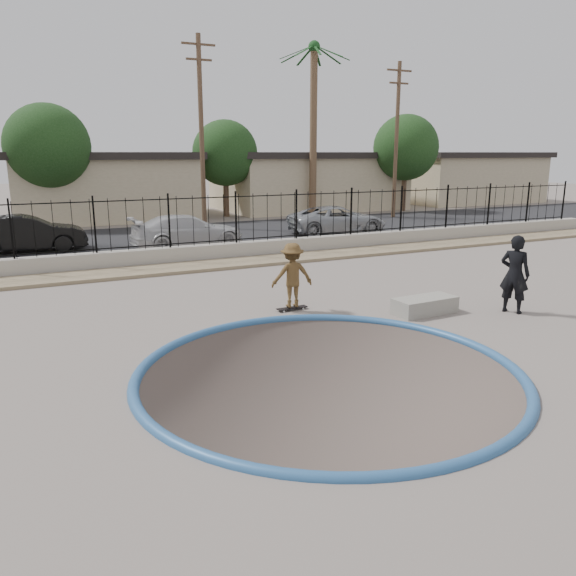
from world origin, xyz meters
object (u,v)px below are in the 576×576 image
at_px(car_d, 338,220).
at_px(car_c, 188,231).
at_px(videographer, 515,274).
at_px(car_b, 27,234).
at_px(skater, 292,279).
at_px(concrete_ledge, 425,305).
at_px(skateboard, 292,308).

bearing_deg(car_d, car_c, 101.86).
bearing_deg(videographer, car_b, 8.56).
bearing_deg(car_c, videographer, -162.63).
bearing_deg(skater, car_c, -81.37).
bearing_deg(concrete_ledge, skater, 149.41).
distance_m(videographer, car_d, 14.11).
xyz_separation_m(videographer, concrete_ledge, (-2.01, 0.87, -0.77)).
relative_size(videographer, concrete_ledge, 1.21).
xyz_separation_m(car_b, car_d, (13.72, -0.79, -0.06)).
height_order(car_c, car_d, car_c).
relative_size(skater, concrete_ledge, 1.01).
bearing_deg(car_b, concrete_ledge, -147.36).
bearing_deg(car_d, skater, 150.43).
xyz_separation_m(skateboard, car_d, (7.97, 11.21, 0.65)).
distance_m(car_c, car_d, 7.73).
bearing_deg(skater, skateboard, 10.21).
height_order(videographer, car_d, videographer).
bearing_deg(skateboard, concrete_ledge, -32.79).
bearing_deg(car_d, skateboard, 150.43).
distance_m(skateboard, car_b, 13.33).
distance_m(skateboard, car_c, 10.42).
distance_m(skater, car_b, 13.31).
bearing_deg(skater, car_b, -54.19).
bearing_deg(car_c, skater, 176.41).
distance_m(skateboard, videographer, 5.54).
bearing_deg(car_c, skateboard, 176.41).
height_order(skater, videographer, videographer).
xyz_separation_m(skater, videographer, (4.84, -2.54, 0.16)).
height_order(skateboard, car_b, car_b).
bearing_deg(skater, videographer, 162.49).
xyz_separation_m(concrete_ledge, car_b, (-8.58, 13.67, 0.56)).
xyz_separation_m(concrete_ledge, car_d, (5.14, 12.88, 0.50)).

